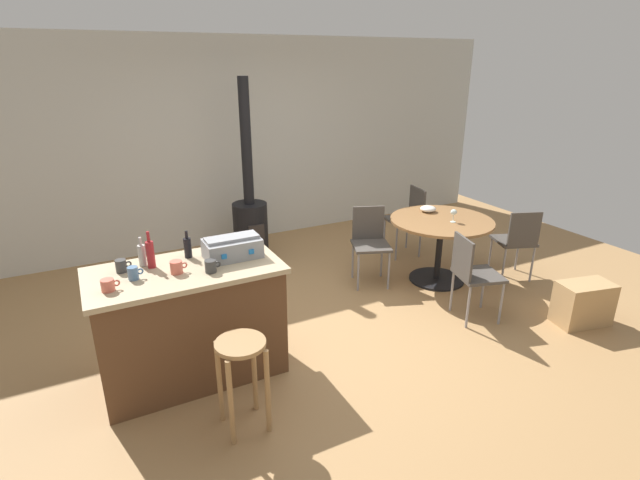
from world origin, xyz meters
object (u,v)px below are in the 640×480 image
object	(u,v)px
wood_stove	(250,216)
bottle_1	(142,255)
folding_chair_right	(370,239)
wooden_stool	(242,365)
cup_3	(108,285)
cardboard_box	(583,303)
wine_glass	(454,213)
serving_bowl	(428,209)
bottle_0	(188,247)
folding_chair_far	(517,239)
cup_4	(121,266)
kitchen_island	(190,322)
dining_table	(440,234)
cup_1	(211,266)
cup_2	(177,267)
folding_chair_left	(408,216)
folding_chair_near	(472,271)
bottle_2	(150,254)
toolbox	(232,247)

from	to	relation	value
wood_stove	bottle_1	xyz separation A→B (m)	(-1.54, -1.99, 0.48)
folding_chair_right	bottle_1	size ratio (longest dim) A/B	3.77
wooden_stool	cup_3	size ratio (longest dim) A/B	5.42
wooden_stool	cardboard_box	distance (m)	3.36
wine_glass	serving_bowl	distance (m)	0.43
bottle_0	serving_bowl	bearing A→B (deg)	11.19
folding_chair_far	wood_stove	bearing A→B (deg)	139.38
cup_4	wood_stove	bearing A→B (deg)	50.12
wine_glass	serving_bowl	xyz separation A→B (m)	(0.00, 0.43, -0.07)
cup_3	wine_glass	xyz separation A→B (m)	(3.50, 0.49, -0.13)
bottle_1	cup_4	xyz separation A→B (m)	(-0.16, -0.05, -0.04)
kitchen_island	folding_chair_right	size ratio (longest dim) A/B	1.66
dining_table	serving_bowl	size ratio (longest dim) A/B	6.30
folding_chair_right	serving_bowl	bearing A→B (deg)	-3.72
folding_chair_far	cup_4	xyz separation A→B (m)	(-4.13, 0.05, 0.48)
serving_bowl	wooden_stool	bearing A→B (deg)	-151.19
cup_1	wine_glass	xyz separation A→B (m)	(2.80, 0.51, -0.13)
dining_table	cardboard_box	bearing A→B (deg)	-67.06
kitchen_island	cup_2	bearing A→B (deg)	-136.08
folding_chair_left	folding_chair_right	distance (m)	1.02
bottle_0	wooden_stool	bearing A→B (deg)	-85.14
wood_stove	folding_chair_left	bearing A→B (deg)	-25.68
serving_bowl	bottle_1	bearing A→B (deg)	-169.87
wood_stove	cardboard_box	bearing A→B (deg)	-54.36
dining_table	kitchen_island	bearing A→B (deg)	-170.75
wine_glass	cardboard_box	world-z (taller)	wine_glass
kitchen_island	wooden_stool	bearing A→B (deg)	-78.00
kitchen_island	wood_stove	world-z (taller)	wood_stove
folding_chair_right	cup_1	bearing A→B (deg)	-154.36
folding_chair_right	bottle_1	world-z (taller)	bottle_1
folding_chair_near	folding_chair_right	distance (m)	1.24
serving_bowl	dining_table	bearing A→B (deg)	-99.19
cup_2	wine_glass	world-z (taller)	cup_2
folding_chair_near	bottle_2	world-z (taller)	bottle_2
folding_chair_near	cup_3	size ratio (longest dim) A/B	6.88
bottle_2	cup_1	size ratio (longest dim) A/B	2.38
kitchen_island	folding_chair_near	distance (m)	2.63
serving_bowl	cup_3	bearing A→B (deg)	-165.36
serving_bowl	cup_1	bearing A→B (deg)	-161.60
folding_chair_near	wood_stove	world-z (taller)	wood_stove
folding_chair_near	cup_1	world-z (taller)	cup_1
dining_table	folding_chair_near	world-z (taller)	folding_chair_near
cup_3	cup_2	bearing A→B (deg)	9.47
dining_table	bottle_0	xyz separation A→B (m)	(-2.84, -0.27, 0.44)
wooden_stool	wood_stove	distance (m)	3.15
kitchen_island	toolbox	size ratio (longest dim) A/B	3.28
bottle_2	wooden_stool	bearing A→B (deg)	-67.41
dining_table	bottle_0	bearing A→B (deg)	-174.53
folding_chair_near	cardboard_box	size ratio (longest dim) A/B	1.69
folding_chair_near	folding_chair_far	bearing A→B (deg)	22.00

